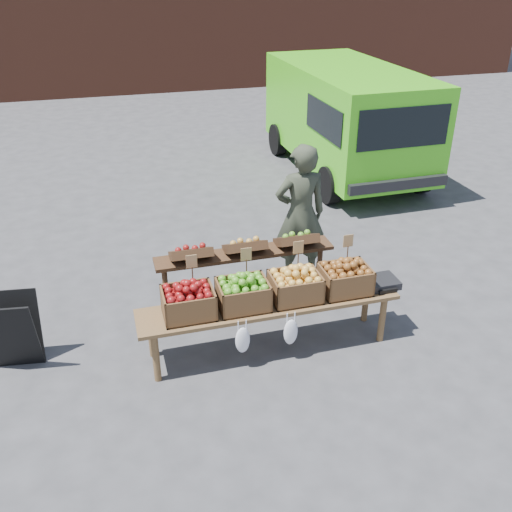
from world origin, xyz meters
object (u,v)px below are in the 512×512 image
object	(u,v)px
delivery_van	(346,122)
chalkboard_sign	(12,332)
back_table	(245,274)
vendor	(300,214)
crate_red_apples	(295,287)
crate_green_apples	(345,280)
crate_russet_pears	(243,295)
crate_golden_apples	(188,303)
display_bench	(269,325)
weighing_scale	(381,282)

from	to	relation	value
delivery_van	chalkboard_sign	distance (m)	7.08
chalkboard_sign	back_table	distance (m)	2.49
vendor	chalkboard_sign	world-z (taller)	vendor
crate_red_apples	delivery_van	bearing A→B (deg)	61.32
back_table	crate_green_apples	world-z (taller)	back_table
vendor	crate_russet_pears	distance (m)	1.71
crate_golden_apples	crate_russet_pears	distance (m)	0.55
chalkboard_sign	crate_golden_apples	distance (m)	1.80
chalkboard_sign	display_bench	xyz separation A→B (m)	(2.54, -0.43, -0.11)
delivery_van	crate_green_apples	distance (m)	5.32
crate_russet_pears	crate_green_apples	xyz separation A→B (m)	(1.10, 0.00, 0.00)
chalkboard_sign	crate_russet_pears	world-z (taller)	crate_russet_pears
crate_golden_apples	crate_russet_pears	bearing A→B (deg)	0.00
delivery_van	display_bench	bearing A→B (deg)	-122.05
back_table	weighing_scale	size ratio (longest dim) A/B	6.18
crate_russet_pears	weighing_scale	distance (m)	1.53
chalkboard_sign	crate_red_apples	xyz separation A→B (m)	(2.82, -0.43, 0.31)
chalkboard_sign	crate_russet_pears	size ratio (longest dim) A/B	1.59
display_bench	crate_green_apples	xyz separation A→B (m)	(0.82, 0.00, 0.42)
vendor	chalkboard_sign	xyz separation A→B (m)	(-3.34, -0.89, -0.49)
vendor	weighing_scale	bearing A→B (deg)	110.08
crate_golden_apples	display_bench	bearing A→B (deg)	0.00
back_table	crate_golden_apples	xyz separation A→B (m)	(-0.76, -0.72, 0.19)
weighing_scale	crate_russet_pears	bearing A→B (deg)	180.00
chalkboard_sign	crate_golden_apples	xyz separation A→B (m)	(1.72, -0.43, 0.31)
chalkboard_sign	vendor	bearing A→B (deg)	22.44
vendor	crate_golden_apples	bearing A→B (deg)	40.37
crate_russet_pears	crate_red_apples	xyz separation A→B (m)	(0.55, 0.00, 0.00)
chalkboard_sign	weighing_scale	bearing A→B (deg)	0.98
chalkboard_sign	display_bench	bearing A→B (deg)	-2.17
chalkboard_sign	crate_green_apples	size ratio (longest dim) A/B	1.59
chalkboard_sign	crate_golden_apples	bearing A→B (deg)	-6.65
vendor	display_bench	bearing A→B (deg)	60.11
vendor	crate_green_apples	distance (m)	1.34
delivery_van	crate_russet_pears	xyz separation A→B (m)	(-3.22, -4.87, -0.25)
delivery_van	back_table	size ratio (longest dim) A/B	2.04
crate_green_apples	delivery_van	bearing A→B (deg)	66.53
crate_golden_apples	crate_red_apples	distance (m)	1.10
delivery_van	weighing_scale	bearing A→B (deg)	-110.07
chalkboard_sign	back_table	xyz separation A→B (m)	(2.47, 0.29, 0.12)
crate_russet_pears	crate_green_apples	world-z (taller)	same
crate_red_apples	crate_green_apples	size ratio (longest dim) A/B	1.00
display_bench	crate_red_apples	xyz separation A→B (m)	(0.28, 0.00, 0.42)
display_bench	chalkboard_sign	bearing A→B (deg)	170.34
display_bench	crate_russet_pears	xyz separation A→B (m)	(-0.28, 0.00, 0.42)
delivery_van	display_bench	world-z (taller)	delivery_van
display_bench	crate_russet_pears	bearing A→B (deg)	180.00
crate_golden_apples	weighing_scale	world-z (taller)	crate_golden_apples
chalkboard_sign	weighing_scale	distance (m)	3.82
vendor	display_bench	size ratio (longest dim) A/B	0.66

